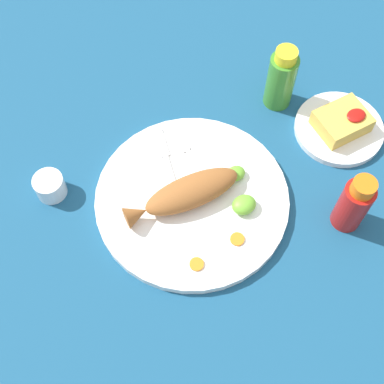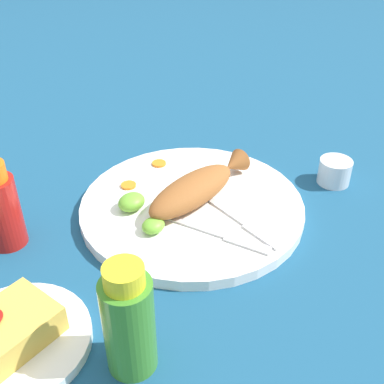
{
  "view_description": "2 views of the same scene",
  "coord_description": "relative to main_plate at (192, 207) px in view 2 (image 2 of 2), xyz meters",
  "views": [
    {
      "loc": [
        -0.22,
        -0.41,
        0.9
      ],
      "look_at": [
        0.0,
        0.0,
        0.04
      ],
      "focal_mm": 50.0,
      "sensor_mm": 36.0,
      "label": 1
    },
    {
      "loc": [
        0.5,
        0.39,
        0.47
      ],
      "look_at": [
        0.0,
        0.0,
        0.04
      ],
      "focal_mm": 45.0,
      "sensor_mm": 36.0,
      "label": 2
    }
  ],
  "objects": [
    {
      "name": "ground_plane",
      "position": [
        0.0,
        0.0,
        -0.01
      ],
      "size": [
        4.0,
        4.0,
        0.0
      ],
      "primitive_type": "plane",
      "color": "navy"
    },
    {
      "name": "main_plate",
      "position": [
        0.0,
        0.0,
        0.0
      ],
      "size": [
        0.36,
        0.36,
        0.02
      ],
      "primitive_type": "cylinder",
      "color": "white",
      "rests_on": "ground_plane"
    },
    {
      "name": "fried_fish",
      "position": [
        -0.01,
        0.0,
        0.03
      ],
      "size": [
        0.23,
        0.08,
        0.05
      ],
      "rotation": [
        0.0,
        0.0,
        -0.06
      ],
      "color": "#935628",
      "rests_on": "main_plate"
    },
    {
      "name": "fork_near",
      "position": [
        -0.0,
        0.09,
        0.01
      ],
      "size": [
        0.06,
        0.18,
        0.0
      ],
      "rotation": [
        0.0,
        0.0,
        7.63
      ],
      "color": "silver",
      "rests_on": "main_plate"
    },
    {
      "name": "fork_far",
      "position": [
        0.04,
        0.09,
        0.01
      ],
      "size": [
        0.04,
        0.18,
        0.0
      ],
      "rotation": [
        0.0,
        0.0,
        8.02
      ],
      "color": "silver",
      "rests_on": "main_plate"
    },
    {
      "name": "carrot_slice_near",
      "position": [
        -0.06,
        -0.12,
        0.01
      ],
      "size": [
        0.03,
        0.03,
        0.0
      ],
      "primitive_type": "cylinder",
      "color": "orange",
      "rests_on": "main_plate"
    },
    {
      "name": "carrot_slice_mid",
      "position": [
        0.03,
        -0.11,
        0.01
      ],
      "size": [
        0.03,
        0.03,
        0.0
      ],
      "primitive_type": "cylinder",
      "color": "orange",
      "rests_on": "main_plate"
    },
    {
      "name": "lime_wedge_main",
      "position": [
        0.07,
        -0.07,
        0.02
      ],
      "size": [
        0.05,
        0.04,
        0.03
      ],
      "primitive_type": "ellipsoid",
      "color": "#6BB233",
      "rests_on": "main_plate"
    },
    {
      "name": "lime_wedge_side",
      "position": [
        0.09,
        0.0,
        0.02
      ],
      "size": [
        0.04,
        0.03,
        0.02
      ],
      "primitive_type": "ellipsoid",
      "color": "#6BB233",
      "rests_on": "main_plate"
    },
    {
      "name": "hot_sauce_bottle_red",
      "position": [
        0.23,
        -0.17,
        0.05
      ],
      "size": [
        0.05,
        0.05,
        0.14
      ],
      "color": "#B21914",
      "rests_on": "ground_plane"
    },
    {
      "name": "hot_sauce_bottle_green",
      "position": [
        0.27,
        0.13,
        0.06
      ],
      "size": [
        0.06,
        0.06,
        0.15
      ],
      "color": "#3D8428",
      "rests_on": "ground_plane"
    },
    {
      "name": "salt_cup",
      "position": [
        -0.22,
        0.15,
        0.01
      ],
      "size": [
        0.06,
        0.06,
        0.05
      ],
      "color": "silver",
      "rests_on": "ground_plane"
    },
    {
      "name": "side_plate_fries",
      "position": [
        0.34,
        0.0,
        -0.0
      ],
      "size": [
        0.18,
        0.18,
        0.01
      ],
      "primitive_type": "cylinder",
      "color": "white",
      "rests_on": "ground_plane"
    },
    {
      "name": "fries_pile",
      "position": [
        0.34,
        0.0,
        0.02
      ],
      "size": [
        0.1,
        0.08,
        0.04
      ],
      "color": "gold",
      "rests_on": "side_plate_fries"
    }
  ]
}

